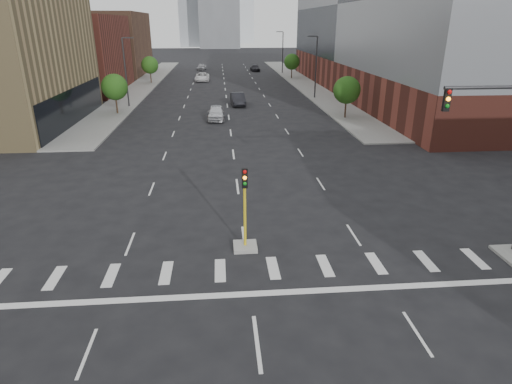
{
  "coord_description": "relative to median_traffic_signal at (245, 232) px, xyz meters",
  "views": [
    {
      "loc": [
        -1.09,
        -10.33,
        10.78
      ],
      "look_at": [
        0.68,
        10.5,
        2.5
      ],
      "focal_mm": 30.0,
      "sensor_mm": 36.0,
      "label": 1
    }
  ],
  "objects": [
    {
      "name": "streetlight_right_b",
      "position": [
        13.41,
        81.03,
        4.04
      ],
      "size": [
        1.6,
        0.22,
        9.07
      ],
      "color": "#2D2D30",
      "rests_on": "ground"
    },
    {
      "name": "building_left_far_a",
      "position": [
        -27.5,
        57.03,
        5.03
      ],
      "size": [
        20.0,
        22.0,
        12.0
      ],
      "primitive_type": "cube",
      "color": "brown",
      "rests_on": "ground"
    },
    {
      "name": "tree_left_far",
      "position": [
        -14.0,
        66.03,
        2.42
      ],
      "size": [
        3.2,
        3.2,
        4.85
      ],
      "color": "#382619",
      "rests_on": "ground"
    },
    {
      "name": "median_traffic_signal",
      "position": [
        0.0,
        0.0,
        0.0
      ],
      "size": [
        1.2,
        1.2,
        4.4
      ],
      "color": "#999993",
      "rests_on": "ground"
    },
    {
      "name": "streetlight_left",
      "position": [
        -13.41,
        41.03,
        4.04
      ],
      "size": [
        1.6,
        0.22,
        9.07
      ],
      "color": "#2D2D30",
      "rests_on": "ground"
    },
    {
      "name": "building_left_far_b",
      "position": [
        -27.5,
        83.03,
        5.53
      ],
      "size": [
        20.0,
        24.0,
        13.0
      ],
      "primitive_type": "cube",
      "color": "brown",
      "rests_on": "ground"
    },
    {
      "name": "car_distant",
      "position": [
        -5.18,
        90.02,
        -0.18
      ],
      "size": [
        2.51,
        4.87,
        1.58
      ],
      "primitive_type": "imported",
      "rotation": [
        0.0,
        0.0,
        -0.14
      ],
      "color": "#9C9CA0",
      "rests_on": "ground"
    },
    {
      "name": "car_near_left",
      "position": [
        -1.5,
        31.7,
        -0.13
      ],
      "size": [
        2.18,
        5.01,
        1.68
      ],
      "primitive_type": "imported",
      "rotation": [
        0.0,
        0.0,
        -0.04
      ],
      "color": "silver",
      "rests_on": "ground"
    },
    {
      "name": "car_deep_right",
      "position": [
        7.72,
        86.76,
        -0.25
      ],
      "size": [
        2.23,
        5.04,
        1.44
      ],
      "primitive_type": "imported",
      "rotation": [
        0.0,
        0.0,
        0.04
      ],
      "color": "black",
      "rests_on": "ground"
    },
    {
      "name": "tree_right_far",
      "position": [
        14.0,
        71.03,
        2.42
      ],
      "size": [
        3.2,
        3.2,
        4.85
      ],
      "color": "#382619",
      "rests_on": "ground"
    },
    {
      "name": "car_mid_right",
      "position": [
        1.5,
        41.23,
        -0.12
      ],
      "size": [
        2.11,
        5.27,
        1.71
      ],
      "primitive_type": "imported",
      "rotation": [
        0.0,
        0.0,
        0.06
      ],
      "color": "black",
      "rests_on": "ground"
    },
    {
      "name": "building_right_main",
      "position": [
        29.5,
        51.03,
        10.03
      ],
      "size": [
        24.0,
        70.0,
        22.0
      ],
      "color": "brown",
      "rests_on": "ground"
    },
    {
      "name": "tree_right_near",
      "position": [
        14.0,
        31.03,
        2.42
      ],
      "size": [
        3.2,
        3.2,
        4.85
      ],
      "color": "#382619",
      "rests_on": "ground"
    },
    {
      "name": "car_far_left",
      "position": [
        -4.32,
        68.75,
        -0.17
      ],
      "size": [
        2.74,
        5.8,
        1.6
      ],
      "primitive_type": "imported",
      "rotation": [
        0.0,
        0.0,
        -0.01
      ],
      "color": "white",
      "rests_on": "ground"
    },
    {
      "name": "sidewalk_left_far",
      "position": [
        -15.0,
        65.03,
        -0.9
      ],
      "size": [
        5.0,
        92.0,
        0.15
      ],
      "primitive_type": "cube",
      "color": "gray",
      "rests_on": "ground"
    },
    {
      "name": "streetlight_right_a",
      "position": [
        13.41,
        46.03,
        4.04
      ],
      "size": [
        1.6,
        0.22,
        9.07
      ],
      "color": "#2D2D30",
      "rests_on": "ground"
    },
    {
      "name": "tree_left_near",
      "position": [
        -14.0,
        36.03,
        2.42
      ],
      "size": [
        3.2,
        3.2,
        4.85
      ],
      "color": "#382619",
      "rests_on": "ground"
    },
    {
      "name": "sidewalk_right_far",
      "position": [
        15.0,
        65.03,
        -0.9
      ],
      "size": [
        5.0,
        92.0,
        0.15
      ],
      "primitive_type": "cube",
      "color": "gray",
      "rests_on": "ground"
    }
  ]
}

